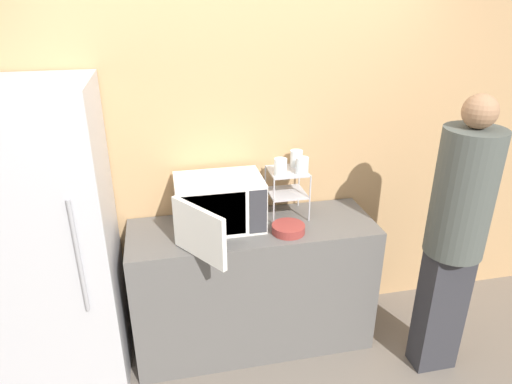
{
  "coord_description": "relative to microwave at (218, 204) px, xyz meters",
  "views": [
    {
      "loc": [
        -0.53,
        -2.28,
        2.32
      ],
      "look_at": [
        0.03,
        0.3,
        1.15
      ],
      "focal_mm": 32.0,
      "sensor_mm": 36.0,
      "label": 1
    }
  ],
  "objects": [
    {
      "name": "dish_rack",
      "position": [
        0.47,
        0.08,
        0.07
      ],
      "size": [
        0.25,
        0.25,
        0.32
      ],
      "color": "#B2B2B7",
      "rests_on": "counter"
    },
    {
      "name": "bowl",
      "position": [
        0.42,
        -0.17,
        -0.14
      ],
      "size": [
        0.21,
        0.21,
        0.05
      ],
      "color": "maroon",
      "rests_on": "counter"
    },
    {
      "name": "refrigerator",
      "position": [
        -1.0,
        -0.08,
        -0.13
      ],
      "size": [
        0.71,
        0.66,
        1.91
      ],
      "color": "#B7B7BC",
      "rests_on": "ground_plane"
    },
    {
      "name": "glass_front_left",
      "position": [
        0.41,
        0.02,
        0.21
      ],
      "size": [
        0.08,
        0.08,
        0.11
      ],
      "color": "silver",
      "rests_on": "dish_rack"
    },
    {
      "name": "counter",
      "position": [
        0.22,
        -0.04,
        -0.62
      ],
      "size": [
        1.61,
        0.55,
        0.92
      ],
      "color": "#595654",
      "rests_on": "ground_plane"
    },
    {
      "name": "wall_back",
      "position": [
        0.22,
        0.28,
        0.21
      ],
      "size": [
        8.0,
        0.06,
        2.6
      ],
      "color": "tan",
      "rests_on": "ground_plane"
    },
    {
      "name": "glass_front_right",
      "position": [
        0.55,
        0.01,
        0.21
      ],
      "size": [
        0.08,
        0.08,
        0.11
      ],
      "color": "silver",
      "rests_on": "dish_rack"
    },
    {
      "name": "glass_back_right",
      "position": [
        0.55,
        0.15,
        0.21
      ],
      "size": [
        0.08,
        0.08,
        0.11
      ],
      "color": "silver",
      "rests_on": "dish_rack"
    },
    {
      "name": "ground_plane",
      "position": [
        0.22,
        -0.32,
        -1.09
      ],
      "size": [
        12.0,
        12.0,
        0.0
      ],
      "primitive_type": "plane",
      "color": "#6B6056"
    },
    {
      "name": "microwave",
      "position": [
        0.0,
        0.0,
        0.0
      ],
      "size": [
        0.57,
        0.74,
        0.33
      ],
      "color": "silver",
      "rests_on": "counter"
    },
    {
      "name": "person",
      "position": [
        1.35,
        -0.52,
        -0.05
      ],
      "size": [
        0.34,
        0.34,
        1.83
      ],
      "color": "#2D2D33",
      "rests_on": "ground_plane"
    }
  ]
}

